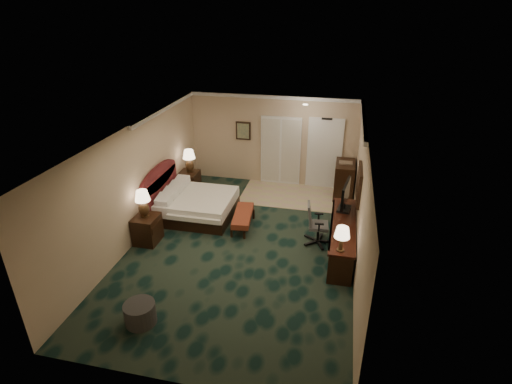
% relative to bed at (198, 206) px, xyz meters
% --- Properties ---
extents(floor, '(5.00, 7.50, 0.00)m').
position_rel_bed_xyz_m(floor, '(1.49, -1.17, -0.29)').
color(floor, black).
rests_on(floor, ground).
extents(ceiling, '(5.00, 7.50, 0.00)m').
position_rel_bed_xyz_m(ceiling, '(1.49, -1.17, 2.41)').
color(ceiling, white).
rests_on(ceiling, wall_back).
extents(wall_back, '(5.00, 0.00, 2.70)m').
position_rel_bed_xyz_m(wall_back, '(1.49, 2.58, 1.06)').
color(wall_back, tan).
rests_on(wall_back, ground).
extents(wall_front, '(5.00, 0.00, 2.70)m').
position_rel_bed_xyz_m(wall_front, '(1.49, -4.92, 1.06)').
color(wall_front, tan).
rests_on(wall_front, ground).
extents(wall_left, '(0.00, 7.50, 2.70)m').
position_rel_bed_xyz_m(wall_left, '(-1.01, -1.17, 1.06)').
color(wall_left, tan).
rests_on(wall_left, ground).
extents(wall_right, '(0.00, 7.50, 2.70)m').
position_rel_bed_xyz_m(wall_right, '(3.99, -1.17, 1.06)').
color(wall_right, tan).
rests_on(wall_right, ground).
extents(crown_molding, '(5.00, 7.50, 0.10)m').
position_rel_bed_xyz_m(crown_molding, '(1.49, -1.17, 2.36)').
color(crown_molding, white).
rests_on(crown_molding, wall_back).
extents(tile_patch, '(3.20, 1.70, 0.01)m').
position_rel_bed_xyz_m(tile_patch, '(2.39, 1.73, -0.28)').
color(tile_patch, '#C2B587').
rests_on(tile_patch, ground).
extents(headboard, '(0.12, 2.00, 1.40)m').
position_rel_bed_xyz_m(headboard, '(-0.95, -0.17, 0.41)').
color(headboard, '#4F1319').
rests_on(headboard, ground).
extents(entry_door, '(1.02, 0.06, 2.18)m').
position_rel_bed_xyz_m(entry_door, '(3.04, 2.55, 0.76)').
color(entry_door, white).
rests_on(entry_door, ground).
extents(closet_doors, '(1.20, 0.06, 2.10)m').
position_rel_bed_xyz_m(closet_doors, '(1.74, 2.54, 0.76)').
color(closet_doors, '#BCB4A2').
rests_on(closet_doors, ground).
extents(wall_art, '(0.45, 0.06, 0.55)m').
position_rel_bed_xyz_m(wall_art, '(0.59, 2.54, 1.31)').
color(wall_art, '#4F685F').
rests_on(wall_art, wall_back).
extents(wall_mirror, '(0.05, 0.95, 0.75)m').
position_rel_bed_xyz_m(wall_mirror, '(3.95, -0.57, 1.26)').
color(wall_mirror, white).
rests_on(wall_mirror, wall_right).
extents(bed, '(1.81, 1.68, 0.57)m').
position_rel_bed_xyz_m(bed, '(0.00, 0.00, 0.00)').
color(bed, white).
rests_on(bed, ground).
extents(nightstand_near, '(0.53, 0.60, 0.66)m').
position_rel_bed_xyz_m(nightstand_near, '(-0.72, -1.45, 0.04)').
color(nightstand_near, black).
rests_on(nightstand_near, ground).
extents(nightstand_far, '(0.53, 0.61, 0.66)m').
position_rel_bed_xyz_m(nightstand_far, '(-0.72, 1.24, 0.04)').
color(nightstand_far, black).
rests_on(nightstand_far, ground).
extents(lamp_near, '(0.39, 0.39, 0.65)m').
position_rel_bed_xyz_m(lamp_near, '(-0.75, -1.42, 0.70)').
color(lamp_near, black).
rests_on(lamp_near, nightstand_near).
extents(lamp_far, '(0.37, 0.37, 0.66)m').
position_rel_bed_xyz_m(lamp_far, '(-0.69, 1.29, 0.71)').
color(lamp_far, black).
rests_on(lamp_far, nightstand_far).
extents(bed_bench, '(0.55, 1.24, 0.41)m').
position_rel_bed_xyz_m(bed_bench, '(1.29, -0.34, -0.08)').
color(bed_bench, maroon).
rests_on(bed_bench, ground).
extents(ottoman, '(0.71, 0.71, 0.39)m').
position_rel_bed_xyz_m(ottoman, '(0.34, -3.89, -0.09)').
color(ottoman, '#2C2C30').
rests_on(ottoman, ground).
extents(desk, '(0.54, 2.50, 0.72)m').
position_rel_bed_xyz_m(desk, '(3.71, -0.89, 0.07)').
color(desk, black).
rests_on(desk, ground).
extents(tv, '(0.21, 0.89, 0.69)m').
position_rel_bed_xyz_m(tv, '(3.70, -0.23, 0.78)').
color(tv, black).
rests_on(tv, desk).
extents(desk_lamp, '(0.38, 0.38, 0.53)m').
position_rel_bed_xyz_m(desk_lamp, '(3.67, -1.97, 0.70)').
color(desk_lamp, black).
rests_on(desk_lamp, desk).
extents(desk_chair, '(0.63, 0.60, 1.01)m').
position_rel_bed_xyz_m(desk_chair, '(3.17, -0.63, 0.22)').
color(desk_chair, '#48484A').
rests_on(desk_chair, ground).
extents(minibar, '(0.54, 0.96, 1.02)m').
position_rel_bed_xyz_m(minibar, '(3.68, 2.03, 0.22)').
color(minibar, black).
rests_on(minibar, ground).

